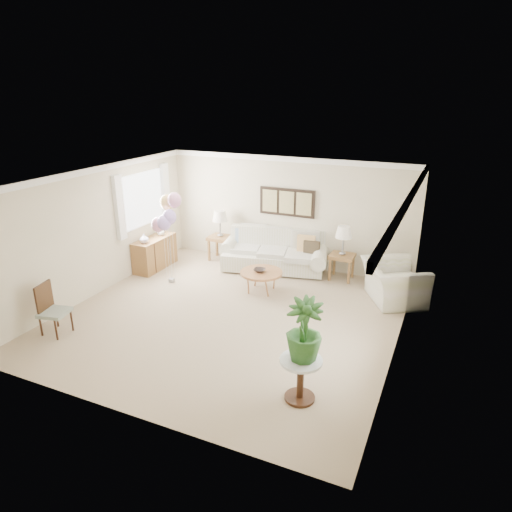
# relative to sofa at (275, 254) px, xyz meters

# --- Properties ---
(ground_plane) EXTENTS (6.00, 6.00, 0.00)m
(ground_plane) POSITION_rel_sofa_xyz_m (0.13, -2.59, -0.37)
(ground_plane) COLOR tan
(room_shell) EXTENTS (6.04, 6.04, 2.60)m
(room_shell) POSITION_rel_sofa_xyz_m (0.02, -2.50, 1.25)
(room_shell) COLOR beige
(room_shell) RESTS_ON ground
(wall_art_triptych) EXTENTS (1.35, 0.06, 0.65)m
(wall_art_triptych) POSITION_rel_sofa_xyz_m (0.13, 0.37, 1.18)
(wall_art_triptych) COLOR black
(wall_art_triptych) RESTS_ON ground
(sofa) EXTENTS (2.76, 1.43, 0.95)m
(sofa) POSITION_rel_sofa_xyz_m (0.00, 0.00, 0.00)
(sofa) COLOR beige
(sofa) RESTS_ON ground
(end_table_left) EXTENTS (0.56, 0.51, 0.61)m
(end_table_left) POSITION_rel_sofa_xyz_m (-1.47, 0.05, 0.13)
(end_table_left) COLOR olive
(end_table_left) RESTS_ON ground
(end_table_right) EXTENTS (0.53, 0.49, 0.58)m
(end_table_right) POSITION_rel_sofa_xyz_m (1.59, 0.04, 0.11)
(end_table_right) COLOR olive
(end_table_right) RESTS_ON ground
(lamp_left) EXTENTS (0.37, 0.37, 0.65)m
(lamp_left) POSITION_rel_sofa_xyz_m (-1.47, 0.05, 0.73)
(lamp_left) COLOR gray
(lamp_left) RESTS_ON end_table_left
(lamp_right) EXTENTS (0.37, 0.37, 0.65)m
(lamp_right) POSITION_rel_sofa_xyz_m (1.59, 0.04, 0.71)
(lamp_right) COLOR gray
(lamp_right) RESTS_ON end_table_right
(coffee_table) EXTENTS (0.89, 0.89, 0.45)m
(coffee_table) POSITION_rel_sofa_xyz_m (0.22, -1.31, 0.04)
(coffee_table) COLOR #9F633C
(coffee_table) RESTS_ON ground
(decor_bowl) EXTENTS (0.28, 0.28, 0.06)m
(decor_bowl) POSITION_rel_sofa_xyz_m (0.19, -1.32, 0.10)
(decor_bowl) COLOR #2D2421
(decor_bowl) RESTS_ON coffee_table
(armchair) EXTENTS (1.52, 1.58, 0.79)m
(armchair) POSITION_rel_sofa_xyz_m (2.81, -0.63, 0.02)
(armchair) COLOR beige
(armchair) RESTS_ON ground
(side_table) EXTENTS (0.58, 0.58, 0.63)m
(side_table) POSITION_rel_sofa_xyz_m (2.13, -4.36, 0.10)
(side_table) COLOR silver
(side_table) RESTS_ON ground
(potted_plant) EXTENTS (0.58, 0.58, 0.87)m
(potted_plant) POSITION_rel_sofa_xyz_m (2.14, -4.34, 0.69)
(potted_plant) COLOR #1F4E19
(potted_plant) RESTS_ON side_table
(accent_chair) EXTENTS (0.53, 0.53, 0.91)m
(accent_chair) POSITION_rel_sofa_xyz_m (-2.40, -4.38, 0.10)
(accent_chair) COLOR gray
(accent_chair) RESTS_ON ground
(credenza) EXTENTS (0.46, 1.20, 0.74)m
(credenza) POSITION_rel_sofa_xyz_m (-2.63, -1.09, -0.00)
(credenza) COLOR olive
(credenza) RESTS_ON ground
(vase_white) EXTENTS (0.25, 0.25, 0.21)m
(vase_white) POSITION_rel_sofa_xyz_m (-2.61, -1.47, 0.47)
(vase_white) COLOR silver
(vase_white) RESTS_ON credenza
(vase_sage) EXTENTS (0.22, 0.22, 0.18)m
(vase_sage) POSITION_rel_sofa_xyz_m (-2.61, -0.82, 0.46)
(vase_sage) COLOR #B9BDB6
(vase_sage) RESTS_ON credenza
(balloon_cluster) EXTENTS (0.58, 0.60, 2.01)m
(balloon_cluster) POSITION_rel_sofa_xyz_m (-1.79, -1.69, 1.19)
(balloon_cluster) COLOR gray
(balloon_cluster) RESTS_ON ground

